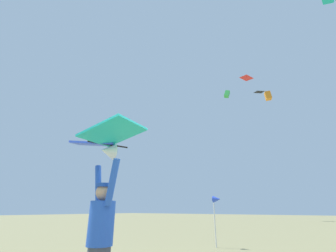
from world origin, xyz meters
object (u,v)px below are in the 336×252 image
at_px(distant_kite_green_far_center, 227,94).
at_px(distant_kite_orange_overhead_distant, 268,96).
at_px(distant_kite_black_mid_left, 259,92).
at_px(marker_flag, 217,202).
at_px(distant_kite_red_mid_right, 247,77).
at_px(kite_flyer_person, 100,236).
at_px(held_stunt_kite, 104,142).

bearing_deg(distant_kite_green_far_center, distant_kite_orange_overhead_distant, 17.25).
height_order(distant_kite_black_mid_left, distant_kite_orange_overhead_distant, distant_kite_orange_overhead_distant).
relative_size(distant_kite_green_far_center, marker_flag, 0.73).
distance_m(distant_kite_red_mid_right, marker_flag, 9.42).
height_order(kite_flyer_person, distant_kite_black_mid_left, distant_kite_black_mid_left).
bearing_deg(distant_kite_black_mid_left, marker_flag, -112.13).
relative_size(held_stunt_kite, distant_kite_black_mid_left, 3.38).
distance_m(kite_flyer_person, marker_flag, 6.30).
bearing_deg(held_stunt_kite, marker_flag, 100.88).
height_order(distant_kite_red_mid_right, distant_kite_orange_overhead_distant, distant_kite_orange_overhead_distant).
relative_size(kite_flyer_person, distant_kite_red_mid_right, 2.29).
distance_m(held_stunt_kite, distant_kite_green_far_center, 33.34).
xyz_separation_m(held_stunt_kite, distant_kite_green_far_center, (-8.69, 28.23, 15.46)).
bearing_deg(distant_kite_black_mid_left, distant_kite_red_mid_right, 118.85).
distance_m(kite_flyer_person, distant_kite_red_mid_right, 14.18).
xyz_separation_m(distant_kite_red_mid_right, distant_kite_orange_overhead_distant, (-2.42, 18.45, 7.07)).
relative_size(kite_flyer_person, held_stunt_kite, 1.21).
xyz_separation_m(kite_flyer_person, distant_kite_red_mid_right, (-0.96, 11.37, 8.42)).
bearing_deg(distant_kite_green_far_center, held_stunt_kite, -72.90).
bearing_deg(distant_kite_red_mid_right, held_stunt_kite, -85.32).
bearing_deg(distant_kite_black_mid_left, distant_kite_orange_overhead_distant, 99.70).
xyz_separation_m(distant_kite_black_mid_left, distant_kite_orange_overhead_distant, (-3.49, 20.40, 9.30)).
xyz_separation_m(distant_kite_red_mid_right, marker_flag, (-0.26, -5.22, -7.84)).
distance_m(held_stunt_kite, distant_kite_red_mid_right, 13.51).
distance_m(kite_flyer_person, distant_kite_black_mid_left, 11.27).
bearing_deg(marker_flag, held_stunt_kite, -79.12).
xyz_separation_m(held_stunt_kite, distant_kite_black_mid_left, (0.14, 9.48, 4.91)).
relative_size(distant_kite_black_mid_left, distant_kite_green_far_center, 0.37).
height_order(held_stunt_kite, distant_kite_red_mid_right, distant_kite_red_mid_right).
xyz_separation_m(kite_flyer_person, distant_kite_green_far_center, (-8.71, 28.17, 16.73)).
height_order(kite_flyer_person, distant_kite_red_mid_right, distant_kite_red_mid_right).
relative_size(distant_kite_green_far_center, distant_kite_orange_overhead_distant, 0.99).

